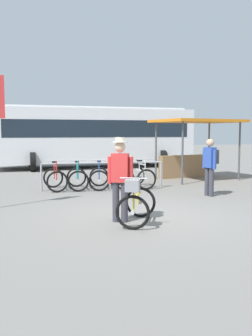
{
  "coord_description": "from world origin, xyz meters",
  "views": [
    {
      "loc": [
        -2.5,
        -7.47,
        1.83
      ],
      "look_at": [
        -0.13,
        0.55,
        1.0
      ],
      "focal_mm": 38.82,
      "sensor_mm": 36.0,
      "label": 1
    }
  ],
  "objects": [
    {
      "name": "racked_bike_yellow",
      "position": [
        0.67,
        3.9,
        0.37
      ],
      "size": [
        0.68,
        1.1,
        0.97
      ],
      "color": "black",
      "rests_on": "ground"
    },
    {
      "name": "racked_bike_teal",
      "position": [
        -0.73,
        4.03,
        0.37
      ],
      "size": [
        0.76,
        1.17,
        0.98
      ],
      "color": "black",
      "rests_on": "ground"
    },
    {
      "name": "bike_rack_rail",
      "position": [
        0.06,
        3.78,
        0.68
      ],
      "size": [
        3.89,
        0.41,
        0.88
      ],
      "color": "#99999E",
      "rests_on": "ground"
    },
    {
      "name": "bus_distant",
      "position": [
        1.35,
        11.13,
        1.74
      ],
      "size": [
        10.01,
        3.43,
        3.08
      ],
      "color": "silver",
      "rests_on": "ground"
    },
    {
      "name": "racked_bike_blue",
      "position": [
        -0.03,
        3.96,
        0.37
      ],
      "size": [
        0.87,
        1.2,
        0.97
      ],
      "color": "black",
      "rests_on": "ground"
    },
    {
      "name": "ground_plane",
      "position": [
        0.0,
        0.0,
        0.0
      ],
      "size": [
        80.0,
        80.0,
        0.0
      ],
      "primitive_type": "plane",
      "color": "slate"
    },
    {
      "name": "person_with_featured_bike",
      "position": [
        -0.55,
        -0.45,
        0.95
      ],
      "size": [
        0.48,
        0.34,
        1.72
      ],
      "color": "#383842",
      "rests_on": "ground"
    },
    {
      "name": "pedestrian_with_backpack",
      "position": [
        2.74,
        1.75,
        0.94
      ],
      "size": [
        0.38,
        0.52,
        1.64
      ],
      "color": "#383842",
      "rests_on": "ground"
    },
    {
      "name": "racked_bike_white",
      "position": [
        1.36,
        3.84,
        0.37
      ],
      "size": [
        0.67,
        1.09,
        0.97
      ],
      "color": "black",
      "rests_on": "ground"
    },
    {
      "name": "market_stall",
      "position": [
        4.03,
        5.49,
        1.39
      ],
      "size": [
        3.44,
        2.79,
        2.3
      ],
      "color": "#4C4C51",
      "rests_on": "ground"
    },
    {
      "name": "racked_bike_red",
      "position": [
        -1.42,
        4.09,
        0.37
      ],
      "size": [
        0.69,
        1.11,
        0.97
      ],
      "color": "black",
      "rests_on": "ground"
    },
    {
      "name": "featured_bicycle",
      "position": [
        -0.3,
        -0.73,
        0.45
      ],
      "size": [
        1.08,
        1.26,
        0.97
      ],
      "color": "black",
      "rests_on": "ground"
    }
  ]
}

